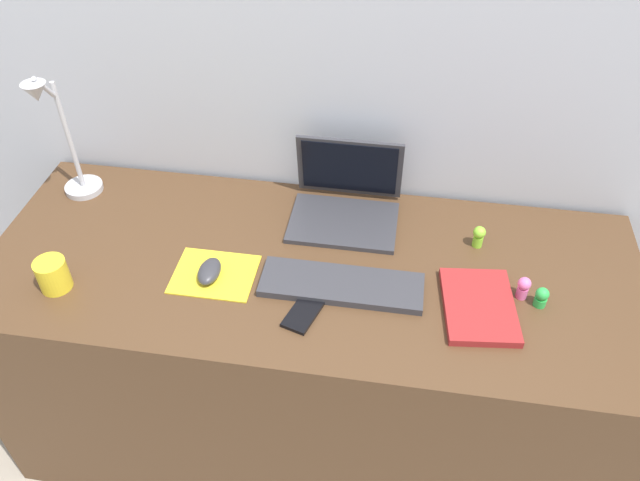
{
  "coord_description": "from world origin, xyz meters",
  "views": [
    {
      "loc": [
        0.21,
        -1.19,
        1.9
      ],
      "look_at": [
        0.03,
        0.0,
        0.83
      ],
      "focal_mm": 35.75,
      "sensor_mm": 36.0,
      "label": 1
    }
  ],
  "objects_px": {
    "cell_phone": "(304,312)",
    "coffee_mug": "(53,275)",
    "toy_figurine_green": "(541,297)",
    "toy_figurine_lime": "(479,236)",
    "mouse": "(209,271)",
    "toy_figurine_pink": "(523,287)",
    "notebook_pad": "(479,306)",
    "laptop": "(346,198)",
    "keyboard": "(342,285)",
    "desk_lamp": "(63,143)"
  },
  "relations": [
    {
      "from": "desk_lamp",
      "to": "toy_figurine_lime",
      "type": "bearing_deg",
      "value": -1.68
    },
    {
      "from": "notebook_pad",
      "to": "desk_lamp",
      "type": "bearing_deg",
      "value": 160.47
    },
    {
      "from": "mouse",
      "to": "toy_figurine_pink",
      "type": "relative_size",
      "value": 1.53
    },
    {
      "from": "keyboard",
      "to": "coffee_mug",
      "type": "xyz_separation_m",
      "value": [
        -0.71,
        -0.11,
        0.03
      ]
    },
    {
      "from": "coffee_mug",
      "to": "toy_figurine_pink",
      "type": "relative_size",
      "value": 1.35
    },
    {
      "from": "mouse",
      "to": "toy_figurine_lime",
      "type": "height_order",
      "value": "toy_figurine_lime"
    },
    {
      "from": "laptop",
      "to": "toy_figurine_pink",
      "type": "distance_m",
      "value": 0.54
    },
    {
      "from": "mouse",
      "to": "cell_phone",
      "type": "relative_size",
      "value": 0.75
    },
    {
      "from": "desk_lamp",
      "to": "toy_figurine_green",
      "type": "bearing_deg",
      "value": -10.05
    },
    {
      "from": "desk_lamp",
      "to": "cell_phone",
      "type": "bearing_deg",
      "value": -25.32
    },
    {
      "from": "laptop",
      "to": "keyboard",
      "type": "height_order",
      "value": "laptop"
    },
    {
      "from": "cell_phone",
      "to": "desk_lamp",
      "type": "bearing_deg",
      "value": 172.19
    },
    {
      "from": "toy_figurine_lime",
      "to": "notebook_pad",
      "type": "bearing_deg",
      "value": -90.42
    },
    {
      "from": "cell_phone",
      "to": "coffee_mug",
      "type": "distance_m",
      "value": 0.64
    },
    {
      "from": "cell_phone",
      "to": "toy_figurine_lime",
      "type": "height_order",
      "value": "toy_figurine_lime"
    },
    {
      "from": "coffee_mug",
      "to": "keyboard",
      "type": "bearing_deg",
      "value": 8.72
    },
    {
      "from": "laptop",
      "to": "toy_figurine_green",
      "type": "distance_m",
      "value": 0.59
    },
    {
      "from": "toy_figurine_lime",
      "to": "mouse",
      "type": "bearing_deg",
      "value": -161.23
    },
    {
      "from": "keyboard",
      "to": "mouse",
      "type": "xyz_separation_m",
      "value": [
        -0.34,
        -0.02,
        0.01
      ]
    },
    {
      "from": "notebook_pad",
      "to": "mouse",
      "type": "bearing_deg",
      "value": 173.27
    },
    {
      "from": "notebook_pad",
      "to": "toy_figurine_green",
      "type": "distance_m",
      "value": 0.15
    },
    {
      "from": "laptop",
      "to": "coffee_mug",
      "type": "bearing_deg",
      "value": -149.12
    },
    {
      "from": "laptop",
      "to": "toy_figurine_green",
      "type": "relative_size",
      "value": 5.49
    },
    {
      "from": "keyboard",
      "to": "mouse",
      "type": "bearing_deg",
      "value": -177.4
    },
    {
      "from": "coffee_mug",
      "to": "cell_phone",
      "type": "bearing_deg",
      "value": 0.84
    },
    {
      "from": "laptop",
      "to": "keyboard",
      "type": "xyz_separation_m",
      "value": [
        0.03,
        -0.3,
        -0.04
      ]
    },
    {
      "from": "toy_figurine_pink",
      "to": "desk_lamp",
      "type": "bearing_deg",
      "value": 170.54
    },
    {
      "from": "notebook_pad",
      "to": "toy_figurine_green",
      "type": "xyz_separation_m",
      "value": [
        0.15,
        0.04,
        0.02
      ]
    },
    {
      "from": "notebook_pad",
      "to": "coffee_mug",
      "type": "xyz_separation_m",
      "value": [
        -1.05,
        -0.09,
        0.03
      ]
    },
    {
      "from": "toy_figurine_green",
      "to": "toy_figurine_pink",
      "type": "distance_m",
      "value": 0.05
    },
    {
      "from": "keyboard",
      "to": "toy_figurine_pink",
      "type": "bearing_deg",
      "value": 5.07
    },
    {
      "from": "keyboard",
      "to": "coffee_mug",
      "type": "distance_m",
      "value": 0.72
    },
    {
      "from": "toy_figurine_lime",
      "to": "toy_figurine_green",
      "type": "distance_m",
      "value": 0.25
    },
    {
      "from": "coffee_mug",
      "to": "laptop",
      "type": "bearing_deg",
      "value": 30.88
    },
    {
      "from": "laptop",
      "to": "coffee_mug",
      "type": "distance_m",
      "value": 0.8
    },
    {
      "from": "keyboard",
      "to": "toy_figurine_pink",
      "type": "height_order",
      "value": "toy_figurine_pink"
    },
    {
      "from": "cell_phone",
      "to": "toy_figurine_pink",
      "type": "height_order",
      "value": "toy_figurine_pink"
    },
    {
      "from": "laptop",
      "to": "coffee_mug",
      "type": "xyz_separation_m",
      "value": [
        -0.68,
        -0.41,
        -0.01
      ]
    },
    {
      "from": "keyboard",
      "to": "cell_phone",
      "type": "xyz_separation_m",
      "value": [
        -0.08,
        -0.1,
        -0.01
      ]
    },
    {
      "from": "keyboard",
      "to": "toy_figurine_pink",
      "type": "xyz_separation_m",
      "value": [
        0.45,
        0.04,
        0.02
      ]
    },
    {
      "from": "laptop",
      "to": "toy_figurine_green",
      "type": "bearing_deg",
      "value": -28.56
    },
    {
      "from": "desk_lamp",
      "to": "coffee_mug",
      "type": "distance_m",
      "value": 0.4
    },
    {
      "from": "cell_phone",
      "to": "mouse",
      "type": "bearing_deg",
      "value": 179.57
    },
    {
      "from": "toy_figurine_pink",
      "to": "mouse",
      "type": "bearing_deg",
      "value": -175.99
    },
    {
      "from": "toy_figurine_lime",
      "to": "cell_phone",
      "type": "bearing_deg",
      "value": -143.02
    },
    {
      "from": "toy_figurine_green",
      "to": "toy_figurine_lime",
      "type": "bearing_deg",
      "value": 126.48
    },
    {
      "from": "mouse",
      "to": "coffee_mug",
      "type": "relative_size",
      "value": 1.14
    },
    {
      "from": "keyboard",
      "to": "coffee_mug",
      "type": "bearing_deg",
      "value": -171.28
    },
    {
      "from": "desk_lamp",
      "to": "keyboard",
      "type": "bearing_deg",
      "value": -17.0
    },
    {
      "from": "cell_phone",
      "to": "coffee_mug",
      "type": "relative_size",
      "value": 1.52
    }
  ]
}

